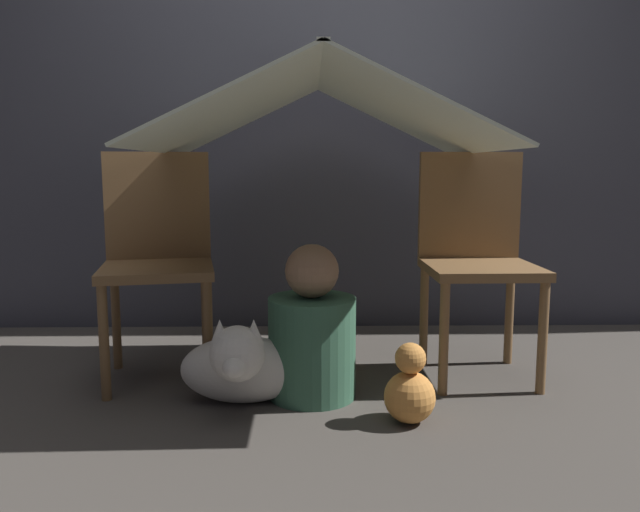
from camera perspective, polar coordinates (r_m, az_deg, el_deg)
The scene contains 9 objects.
ground_plane at distance 2.36m, azimuth 0.10°, elevation -12.88°, with size 8.80×8.80×0.00m, color #47423D.
wall_back at distance 3.31m, azimuth -0.28°, elevation 15.15°, with size 7.00×0.05×2.50m.
chair_left at distance 2.59m, azimuth -14.61°, elevation 0.31°, with size 0.50×0.50×0.91m.
chair_right at distance 2.61m, azimuth 14.09°, elevation 0.39°, with size 0.43×0.43×0.91m.
sheet_canopy at distance 2.43m, azimuth 0.00°, elevation 13.27°, with size 1.28×1.13×0.31m.
person_front at distance 2.31m, azimuth -0.73°, elevation -7.22°, with size 0.32×0.32×0.57m.
dog at distance 2.24m, azimuth -7.18°, elevation -9.87°, with size 0.45×0.39×0.35m.
floor_cushion at distance 2.58m, azimuth -2.56°, elevation -9.82°, with size 0.40×0.32×0.10m.
plush_toy at distance 2.14m, azimuth 8.21°, elevation -12.06°, with size 0.17×0.17×0.27m.
Camera 1 is at (-0.04, -2.20, 0.84)m, focal length 35.00 mm.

